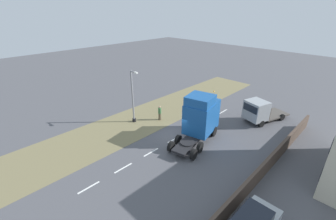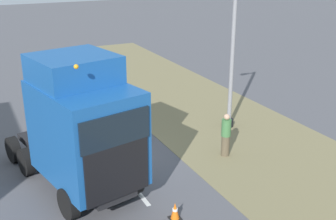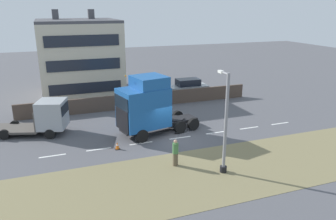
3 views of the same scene
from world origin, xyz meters
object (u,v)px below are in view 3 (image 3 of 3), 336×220
(traffic_cone_lead, at_px, (117,146))
(parked_car, at_px, (187,89))
(pedestrian, at_px, (175,153))
(lamp_post, at_px, (225,130))
(lorry_cab, at_px, (146,106))
(flatbed_truck, at_px, (47,117))

(traffic_cone_lead, bearing_deg, parked_car, -42.67)
(pedestrian, bearing_deg, lamp_post, -125.71)
(lorry_cab, relative_size, pedestrian, 3.87)
(lamp_post, bearing_deg, lorry_cab, 19.28)
(parked_car, xyz_separation_m, lamp_post, (-16.89, 4.83, 1.75))
(lorry_cab, xyz_separation_m, lamp_post, (-7.67, -2.68, 0.40))
(lamp_post, distance_m, pedestrian, 3.62)
(pedestrian, bearing_deg, flatbed_truck, 41.22)
(flatbed_truck, xyz_separation_m, parked_car, (6.31, -15.03, -0.43))
(lorry_cab, bearing_deg, traffic_cone_lead, 112.88)
(flatbed_truck, xyz_separation_m, traffic_cone_lead, (-4.93, -4.67, -1.20))
(lorry_cab, height_order, traffic_cone_lead, lorry_cab)
(lamp_post, relative_size, pedestrian, 3.47)
(flatbed_truck, bearing_deg, lorry_cab, 86.50)
(lorry_cab, xyz_separation_m, pedestrian, (-5.87, -0.18, -1.51))
(flatbed_truck, height_order, lamp_post, lamp_post)
(lorry_cab, xyz_separation_m, parked_car, (9.23, -7.51, -1.35))
(lamp_post, xyz_separation_m, pedestrian, (1.80, 2.50, -1.90))
(flatbed_truck, bearing_deg, parked_car, 130.49)
(lamp_post, bearing_deg, flatbed_truck, 43.94)
(pedestrian, distance_m, traffic_cone_lead, 4.94)
(lorry_cab, height_order, pedestrian, lorry_cab)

